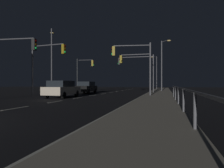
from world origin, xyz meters
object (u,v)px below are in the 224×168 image
object	(u,v)px
traffic_light_near_right	(84,69)
traffic_light_mid_left	(136,64)
traffic_light_far_left	(133,58)
traffic_light_far_right	(46,58)
car_oncoming	(86,87)
street_lamp_mid_block	(163,61)
street_lamp_corner	(52,56)
street_lamp_across_street	(156,69)
traffic_light_mid_right	(15,55)
traffic_light_far_center	(137,66)
car	(62,89)

from	to	relation	value
traffic_light_near_right	traffic_light_mid_left	world-z (taller)	traffic_light_near_right
traffic_light_far_left	traffic_light_far_right	bearing A→B (deg)	-169.02
car_oncoming	traffic_light_mid_left	distance (m)	7.28
traffic_light_mid_left	street_lamp_mid_block	distance (m)	9.48
street_lamp_corner	street_lamp_across_street	bearing A→B (deg)	60.27
street_lamp_mid_block	street_lamp_corner	size ratio (longest dim) A/B	0.97
car_oncoming	street_lamp_across_street	world-z (taller)	street_lamp_across_street
traffic_light_mid_right	street_lamp_mid_block	world-z (taller)	street_lamp_mid_block
traffic_light_mid_right	traffic_light_far_right	world-z (taller)	traffic_light_far_right
traffic_light_far_center	car_oncoming	bearing A→B (deg)	-157.13
car	traffic_light_far_center	size ratio (longest dim) A/B	0.87
car_oncoming	traffic_light_far_left	xyz separation A→B (m)	(6.98, -4.88, 3.04)
car	street_lamp_corner	bearing A→B (deg)	127.51
traffic_light_far_left	car_oncoming	bearing A→B (deg)	145.04
traffic_light_far_left	traffic_light_far_center	bearing A→B (deg)	94.59
traffic_light_mid_left	traffic_light_far_right	bearing A→B (deg)	-144.61
street_lamp_across_street	traffic_light_far_right	bearing A→B (deg)	-111.33
traffic_light_mid_left	street_lamp_mid_block	bearing A→B (deg)	70.67
street_lamp_mid_block	traffic_light_near_right	bearing A→B (deg)	-167.68
traffic_light_far_right	street_lamp_corner	size ratio (longest dim) A/B	0.67
traffic_light_far_center	street_lamp_across_street	world-z (taller)	street_lamp_across_street
car	traffic_light_far_center	distance (m)	12.57
street_lamp_corner	traffic_light_mid_right	bearing A→B (deg)	-79.14
traffic_light_near_right	street_lamp_mid_block	size ratio (longest dim) A/B	0.67
traffic_light_far_center	traffic_light_near_right	distance (m)	9.37
street_lamp_mid_block	traffic_light_mid_left	bearing A→B (deg)	-109.33
traffic_light_mid_left	traffic_light_far_right	world-z (taller)	traffic_light_far_right
street_lamp_mid_block	traffic_light_mid_right	bearing A→B (deg)	-122.18
traffic_light_mid_right	traffic_light_near_right	size ratio (longest dim) A/B	0.99
traffic_light_far_center	street_lamp_across_street	size ratio (longest dim) A/B	0.73
traffic_light_far_left	street_lamp_mid_block	xyz separation A→B (m)	(2.82, 13.19, 1.05)
traffic_light_far_center	street_lamp_mid_block	distance (m)	6.68
traffic_light_far_left	car	bearing A→B (deg)	-151.23
traffic_light_mid_right	traffic_light_far_left	xyz separation A→B (m)	(9.17, 5.85, 0.12)
car_oncoming	traffic_light_far_left	distance (m)	9.05
street_lamp_corner	traffic_light_far_right	bearing A→B (deg)	-65.60
traffic_light_far_center	traffic_light_mid_left	world-z (taller)	traffic_light_far_center
traffic_light_mid_right	traffic_light_far_right	bearing A→B (deg)	84.63
traffic_light_far_right	street_lamp_across_street	xyz separation A→B (m)	(10.04, 25.72, 0.42)
car_oncoming	traffic_light_far_left	world-z (taller)	traffic_light_far_left
traffic_light_mid_right	traffic_light_far_right	distance (m)	4.17
traffic_light_far_right	traffic_light_mid_right	bearing A→B (deg)	-95.37
car	street_lamp_corner	world-z (taller)	street_lamp_corner
traffic_light_far_left	traffic_light_mid_left	distance (m)	4.34
car_oncoming	street_lamp_corner	bearing A→B (deg)	-151.91
traffic_light_mid_right	traffic_light_mid_left	distance (m)	13.50
street_lamp_mid_block	street_lamp_across_street	world-z (taller)	street_lamp_mid_block
car_oncoming	street_lamp_mid_block	bearing A→B (deg)	40.30
street_lamp_across_street	car_oncoming	bearing A→B (deg)	-113.33
car_oncoming	traffic_light_far_left	size ratio (longest dim) A/B	0.85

